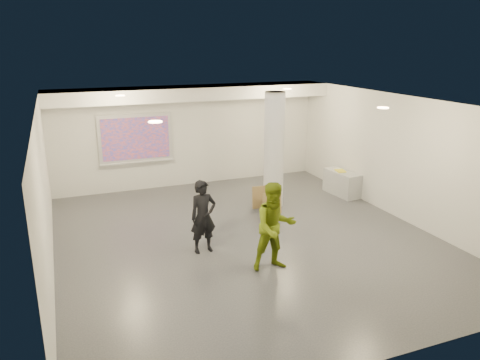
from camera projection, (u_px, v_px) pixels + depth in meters
name	position (u px, v px, depth m)	size (l,w,h in m)	color
floor	(247.00, 239.00, 10.37)	(8.00, 9.00, 0.01)	#33363B
ceiling	(247.00, 103.00, 9.51)	(8.00, 9.00, 0.01)	silver
wall_back	(189.00, 136.00, 13.95)	(8.00, 0.01, 3.00)	silver
wall_front	(382.00, 263.00, 5.93)	(8.00, 0.01, 3.00)	silver
wall_left	(45.00, 196.00, 8.53)	(0.01, 9.00, 3.00)	silver
wall_right	(399.00, 157.00, 11.35)	(0.01, 9.00, 3.00)	silver
soffit_band	(193.00, 93.00, 13.08)	(8.00, 1.10, 0.36)	silver
downlight_nw	(120.00, 96.00, 10.97)	(0.22, 0.22, 0.02)	#F9C995
downlight_ne	(287.00, 89.00, 12.52)	(0.22, 0.22, 0.02)	#F9C995
downlight_sw	(155.00, 122.00, 7.40)	(0.22, 0.22, 0.02)	#F9C995
downlight_se	(383.00, 108.00, 8.96)	(0.22, 0.22, 0.02)	#F9C995
column	(274.00, 150.00, 12.07)	(0.52, 0.52, 3.00)	silver
projection_screen	(136.00, 139.00, 13.34)	(2.10, 0.13, 1.42)	silver
credenza	(342.00, 183.00, 13.28)	(0.48, 1.16, 0.68)	#9EA1A3
papers_stack	(338.00, 169.00, 13.39)	(0.22, 0.29, 0.02)	silver
postit_pad	(340.00, 171.00, 13.20)	(0.23, 0.32, 0.03)	yellow
cardboard_back	(262.00, 197.00, 12.22)	(0.55, 0.05, 0.59)	olive
cardboard_front	(272.00, 203.00, 11.84)	(0.48, 0.05, 0.52)	olive
woman	(203.00, 217.00, 9.54)	(0.56, 0.37, 1.53)	black
man	(275.00, 227.00, 8.78)	(0.84, 0.65, 1.72)	#667E11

